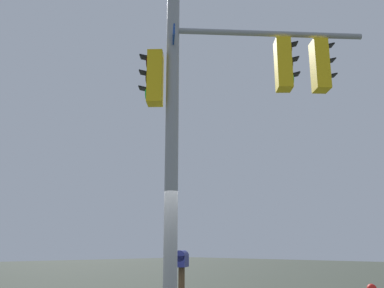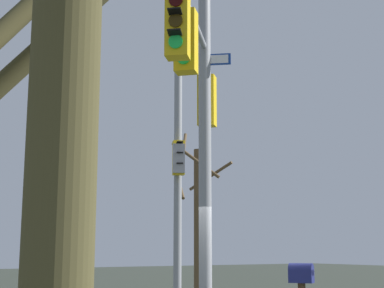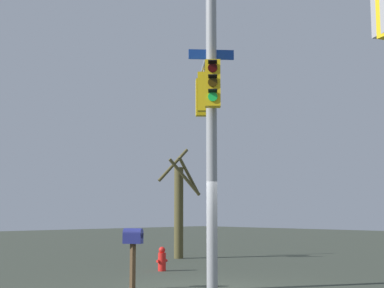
{
  "view_description": "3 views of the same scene",
  "coord_description": "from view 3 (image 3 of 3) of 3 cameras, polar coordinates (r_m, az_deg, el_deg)",
  "views": [
    {
      "loc": [
        6.03,
        -5.15,
        1.48
      ],
      "look_at": [
        0.18,
        0.57,
        3.53
      ],
      "focal_mm": 38.62,
      "sensor_mm": 36.0,
      "label": 1
    },
    {
      "loc": [
        6.53,
        9.74,
        1.69
      ],
      "look_at": [
        0.42,
        -0.22,
        3.79
      ],
      "focal_mm": 54.17,
      "sensor_mm": 36.0,
      "label": 2
    },
    {
      "loc": [
        -9.27,
        -9.23,
        1.81
      ],
      "look_at": [
        0.0,
        0.41,
        3.41
      ],
      "focal_mm": 52.53,
      "sensor_mm": 36.0,
      "label": 3
    }
  ],
  "objects": [
    {
      "name": "fire_hydrant",
      "position": [
        17.48,
        -3.07,
        -11.63
      ],
      "size": [
        0.38,
        0.24,
        0.73
      ],
      "color": "red",
      "rests_on": "ground"
    },
    {
      "name": "main_signal_pole_assembly",
      "position": [
        14.24,
        1.21,
        6.08
      ],
      "size": [
        4.93,
        3.64,
        8.91
      ],
      "rotation": [
        0.0,
        0.0,
        0.86
      ],
      "color": "gray",
      "rests_on": "ground"
    },
    {
      "name": "mailbox",
      "position": [
        13.48,
        -6.01,
        -9.77
      ],
      "size": [
        0.44,
        0.5,
        1.41
      ],
      "rotation": [
        0.0,
        0.0,
        3.73
      ],
      "color": "#4C3823",
      "rests_on": "ground"
    },
    {
      "name": "bare_tree_behind_pole",
      "position": [
        21.96,
        -1.3,
        -6.33
      ],
      "size": [
        1.7,
        1.72,
        4.35
      ],
      "color": "#4D4728",
      "rests_on": "ground"
    }
  ]
}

